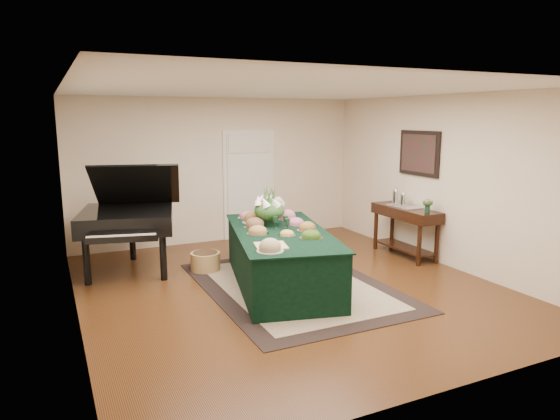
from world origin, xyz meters
name	(u,v)px	position (x,y,z in m)	size (l,w,h in m)	color
ground	(289,287)	(0.00, 0.00, 0.00)	(6.00, 6.00, 0.00)	black
area_rug	(294,286)	(0.08, -0.01, 0.01)	(2.39, 3.35, 0.01)	black
kitchen_doorway	(249,186)	(0.60, 2.97, 1.02)	(1.05, 0.07, 2.10)	silver
buffet_table	(281,258)	(-0.07, 0.13, 0.40)	(1.84, 2.88, 0.79)	black
food_platters	(275,224)	(-0.06, 0.34, 0.84)	(1.40, 2.24, 0.13)	silver
cutting_board	(271,244)	(-0.54, -0.58, 0.82)	(0.46, 0.46, 0.10)	tan
green_goblets	(283,223)	(0.00, 0.20, 0.88)	(0.23, 0.27, 0.18)	#13301E
floral_centerpiece	(269,207)	(-0.06, 0.53, 1.06)	(0.46, 0.46, 0.46)	#13301E
grand_piano	(128,218)	(-1.89, 1.73, 0.83)	(1.75, 1.87, 1.68)	black
wicker_basket	(205,262)	(-0.83, 1.24, 0.14)	(0.46, 0.46, 0.29)	#A87D43
mahogany_sideboard	(405,218)	(2.49, 0.59, 0.65)	(0.45, 1.37, 0.84)	black
tea_service	(400,199)	(2.50, 0.75, 0.96)	(0.34, 0.58, 0.30)	silver
pink_bouquet	(428,203)	(2.50, 0.08, 1.00)	(0.18, 0.18, 0.24)	#13301E
wall_painting	(419,153)	(2.72, 0.59, 1.75)	(0.05, 0.95, 0.75)	black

